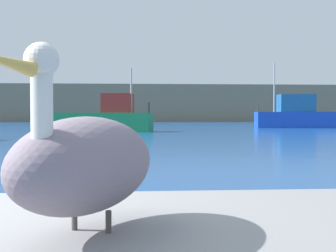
{
  "coord_description": "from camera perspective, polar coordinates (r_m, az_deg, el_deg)",
  "views": [
    {
      "loc": [
        1.58,
        -3.12,
        1.28
      ],
      "look_at": [
        2.77,
        12.45,
        0.83
      ],
      "focal_mm": 50.03,
      "sensor_mm": 36.0,
      "label": 1
    }
  ],
  "objects": [
    {
      "name": "fishing_boat_green",
      "position": [
        31.88,
        -7.67,
        0.93
      ],
      "size": [
        7.03,
        3.52,
        4.24
      ],
      "rotation": [
        0.0,
        0.0,
        -0.19
      ],
      "color": "#1E8C4C",
      "rests_on": "ground"
    },
    {
      "name": "pelican",
      "position": [
        2.31,
        -10.1,
        -4.41
      ],
      "size": [
        0.9,
        1.4,
        0.88
      ],
      "rotation": [
        0.0,
        0.0,
        -1.95
      ],
      "color": "gray",
      "rests_on": "pier_dock"
    },
    {
      "name": "hillside_backdrop",
      "position": [
        70.81,
        -5.67,
        2.74
      ],
      "size": [
        140.0,
        11.57,
        5.26
      ],
      "primitive_type": "cube",
      "color": "#7F755B",
      "rests_on": "ground"
    },
    {
      "name": "fishing_boat_blue",
      "position": [
        41.24,
        15.75,
        1.27
      ],
      "size": [
        7.83,
        3.08,
        5.5
      ],
      "rotation": [
        0.0,
        0.0,
        3.03
      ],
      "color": "blue",
      "rests_on": "ground"
    },
    {
      "name": "mooring_buoy",
      "position": [
        17.53,
        -7.79,
        -1.32
      ],
      "size": [
        0.76,
        0.76,
        0.76
      ],
      "primitive_type": "sphere",
      "color": "red",
      "rests_on": "ground"
    }
  ]
}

